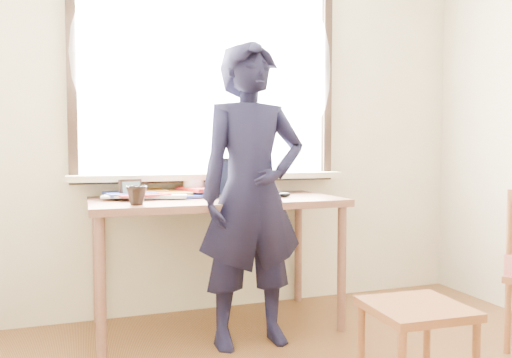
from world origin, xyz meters
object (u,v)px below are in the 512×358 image
object	(u,v)px
work_chair	(416,319)
mug_white	(194,187)
mug_dark	(137,196)
laptop	(242,188)
person	(252,194)
desk	(216,211)

from	to	relation	value
work_chair	mug_white	bearing A→B (deg)	116.54
mug_white	mug_dark	world-z (taller)	mug_white
laptop	person	xyz separation A→B (m)	(-0.04, -0.30, -0.01)
desk	mug_white	xyz separation A→B (m)	(-0.09, 0.23, 0.14)
mug_white	mug_dark	bearing A→B (deg)	-131.21
laptop	mug_dark	bearing A→B (deg)	-161.99
work_chair	desk	bearing A→B (deg)	117.35
person	desk	bearing A→B (deg)	108.42
mug_white	person	world-z (taller)	person
desk	laptop	distance (m)	0.22
mug_white	work_chair	world-z (taller)	mug_white
laptop	work_chair	world-z (taller)	laptop
mug_dark	person	distance (m)	0.64
desk	mug_white	size ratio (longest dim) A/B	11.03
laptop	mug_dark	distance (m)	0.70
mug_dark	work_chair	world-z (taller)	mug_dark
desk	work_chair	distance (m)	1.37
desk	laptop	bearing A→B (deg)	-9.92
desk	person	size ratio (longest dim) A/B	0.88
desk	mug_dark	distance (m)	0.58
work_chair	person	xyz separation A→B (m)	(-0.48, 0.84, 0.50)
laptop	mug_white	distance (m)	0.36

